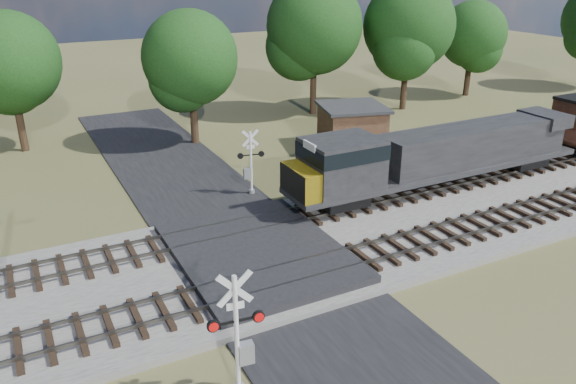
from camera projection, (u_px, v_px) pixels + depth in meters
ground at (263, 265)px, 24.92m from camera, size 160.00×160.00×0.00m
ballast_bed at (431, 214)px, 29.52m from camera, size 140.00×10.00×0.30m
road at (263, 264)px, 24.91m from camera, size 7.00×60.00×0.08m
crossing_panel at (258, 254)px, 25.21m from camera, size 7.00×9.00×0.62m
track_near at (347, 261)px, 24.45m from camera, size 140.00×2.60×0.33m
track_far at (293, 218)px, 28.55m from camera, size 140.00×2.60×0.33m
crossing_signal_near at (240, 345)px, 16.88m from camera, size 1.77×0.41×4.39m
crossing_signal_far at (250, 168)px, 31.84m from camera, size 1.55×0.39×3.87m
equipment_shed at (352, 126)px, 40.14m from camera, size 5.47×5.47×3.04m
treeline at (247, 42)px, 42.12m from camera, size 87.27×11.44×11.46m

